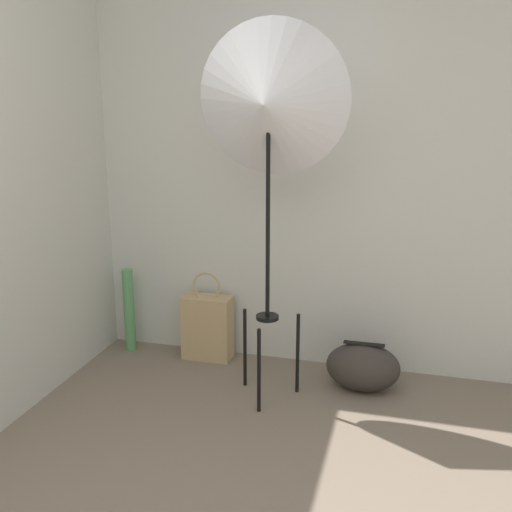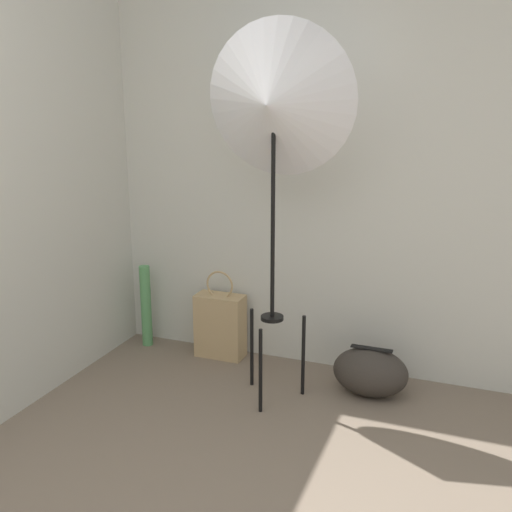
% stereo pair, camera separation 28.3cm
% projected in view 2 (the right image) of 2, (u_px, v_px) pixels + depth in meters
% --- Properties ---
extents(wall_back, '(8.00, 0.05, 2.60)m').
position_uv_depth(wall_back, '(319.00, 150.00, 3.40)').
color(wall_back, beige).
rests_on(wall_back, ground_plane).
extents(photo_umbrella, '(0.78, 0.34, 1.97)m').
position_uv_depth(photo_umbrella, '(274.00, 104.00, 2.89)').
color(photo_umbrella, black).
rests_on(photo_umbrella, ground_plane).
extents(tote_bag, '(0.30, 0.15, 0.56)m').
position_uv_depth(tote_bag, '(220.00, 325.00, 3.75)').
color(tote_bag, tan).
rests_on(tote_bag, ground_plane).
extents(duffel_bag, '(0.41, 0.27, 0.28)m').
position_uv_depth(duffel_bag, '(370.00, 372.00, 3.27)').
color(duffel_bag, '#332D28').
rests_on(duffel_bag, ground_plane).
extents(paper_roll, '(0.07, 0.07, 0.54)m').
position_uv_depth(paper_roll, '(146.00, 306.00, 3.91)').
color(paper_roll, '#56995B').
rests_on(paper_roll, ground_plane).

